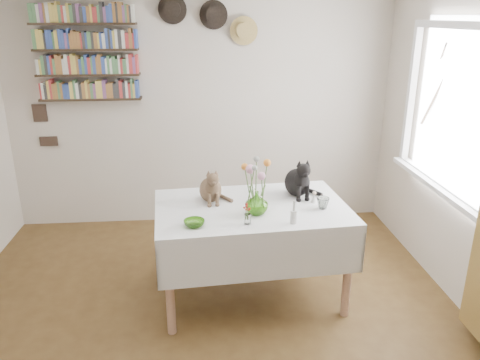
{
  "coord_description": "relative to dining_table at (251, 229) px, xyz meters",
  "views": [
    {
      "loc": [
        -0.01,
        -2.67,
        2.21
      ],
      "look_at": [
        0.27,
        0.57,
        1.05
      ],
      "focal_mm": 35.0,
      "sensor_mm": 36.0,
      "label": 1
    }
  ],
  "objects": [
    {
      "name": "room",
      "position": [
        -0.37,
        -0.67,
        0.65
      ],
      "size": [
        4.08,
        4.58,
        2.58
      ],
      "color": "brown",
      "rests_on": "ground"
    },
    {
      "name": "candlestick",
      "position": [
        0.26,
        -0.34,
        0.25
      ],
      "size": [
        0.05,
        0.05,
        0.17
      ],
      "color": "white",
      "rests_on": "dining_table"
    },
    {
      "name": "wall_art_plaques",
      "position": [
        -2.0,
        1.56,
        0.52
      ],
      "size": [
        0.21,
        0.02,
        0.44
      ],
      "color": "#38281E",
      "rests_on": "room"
    },
    {
      "name": "flower_vase",
      "position": [
        0.02,
        -0.15,
        0.29
      ],
      "size": [
        0.19,
        0.19,
        0.18
      ],
      "primitive_type": "imported",
      "rotation": [
        0.0,
        0.0,
        -0.1
      ],
      "color": "#85D144",
      "rests_on": "dining_table"
    },
    {
      "name": "window",
      "position": [
        1.59,
        0.13,
        0.8
      ],
      "size": [
        0.12,
        1.52,
        1.32
      ],
      "color": "white",
      "rests_on": "room"
    },
    {
      "name": "drinking_glass",
      "position": [
        0.54,
        -0.1,
        0.24
      ],
      "size": [
        0.13,
        0.13,
        0.09
      ],
      "primitive_type": "imported",
      "rotation": [
        0.0,
        0.0,
        0.41
      ],
      "color": "white",
      "rests_on": "dining_table"
    },
    {
      "name": "porcelain_figurine",
      "position": [
        0.5,
        0.03,
        0.24
      ],
      "size": [
        0.05,
        0.05,
        0.1
      ],
      "color": "white",
      "rests_on": "dining_table"
    },
    {
      "name": "dining_table",
      "position": [
        0.0,
        0.0,
        0.0
      ],
      "size": [
        1.56,
        1.07,
        0.8
      ],
      "color": "white",
      "rests_on": "room"
    },
    {
      "name": "green_bowl",
      "position": [
        -0.44,
        -0.33,
        0.22
      ],
      "size": [
        0.16,
        0.16,
        0.05
      ],
      "primitive_type": "imported",
      "rotation": [
        0.0,
        0.0,
        -0.11
      ],
      "color": "#85D144",
      "rests_on": "dining_table"
    },
    {
      "name": "bookshelf_unit",
      "position": [
        -1.47,
        1.49,
        1.24
      ],
      "size": [
        1.0,
        0.16,
        0.91
      ],
      "color": "#302316",
      "rests_on": "room"
    },
    {
      "name": "flower_bouquet",
      "position": [
        0.02,
        -0.14,
        0.54
      ],
      "size": [
        0.17,
        0.12,
        0.39
      ],
      "color": "#4C7233",
      "rests_on": "flower_vase"
    },
    {
      "name": "black_cat",
      "position": [
        0.4,
        0.21,
        0.37
      ],
      "size": [
        0.27,
        0.32,
        0.34
      ],
      "primitive_type": null,
      "rotation": [
        0.0,
        0.0,
        0.17
      ],
      "color": "black",
      "rests_on": "dining_table"
    },
    {
      "name": "berry_jar",
      "position": [
        -0.06,
        -0.32,
        0.28
      ],
      "size": [
        0.05,
        0.05,
        0.19
      ],
      "color": "white",
      "rests_on": "dining_table"
    },
    {
      "name": "tabby_cat",
      "position": [
        -0.32,
        0.14,
        0.34
      ],
      "size": [
        0.23,
        0.28,
        0.29
      ],
      "primitive_type": null,
      "rotation": [
        0.0,
        0.0,
        0.16
      ],
      "color": "brown",
      "rests_on": "dining_table"
    },
    {
      "name": "wall_hats",
      "position": [
        -0.25,
        1.52,
        1.57
      ],
      "size": [
        0.98,
        0.09,
        0.48
      ],
      "color": "black",
      "rests_on": "room"
    }
  ]
}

